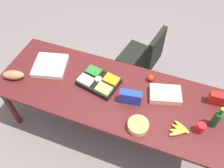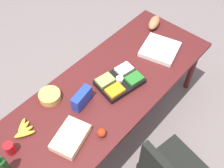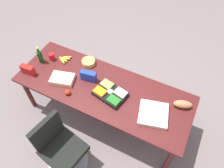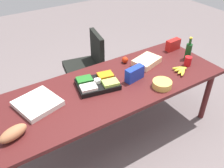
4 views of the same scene
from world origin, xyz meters
TOP-DOWN VIEW (x-y plane):
  - ground_plane at (0.00, 0.00)m, footprint 10.00×10.00m
  - conference_table at (0.00, 0.00)m, footprint 2.49×0.91m
  - pizza_box at (0.77, -0.09)m, footprint 0.44×0.44m
  - chip_bag_blue at (-0.25, 0.05)m, footprint 0.23×0.12m
  - red_solo_cup at (-0.96, 0.14)m, footprint 0.08×0.08m
  - chip_bowl at (-0.41, 0.31)m, footprint 0.25×0.25m
  - wine_bottle at (-1.07, 0.03)m, footprint 0.08×0.08m
  - veggie_tray at (0.15, -0.06)m, footprint 0.47×0.38m
  - banana_bunch at (-0.78, 0.21)m, footprint 0.19×0.20m
  - sheet_cake at (-0.57, -0.14)m, footprint 0.37×0.30m
  - bread_loaf at (1.06, 0.20)m, footprint 0.26×0.18m
  - apple_red at (-0.37, -0.30)m, footprint 0.09×0.09m

SIDE VIEW (x-z plane):
  - ground_plane at x=0.00m, z-range 0.00..0.00m
  - conference_table at x=0.00m, z-range 0.30..1.05m
  - pizza_box at x=0.77m, z-range 0.75..0.80m
  - banana_bunch at x=-0.78m, z-range 0.75..0.79m
  - chip_bowl at x=-0.41m, z-range 0.75..0.82m
  - sheet_cake at x=-0.57m, z-range 0.75..0.82m
  - veggie_tray at x=0.15m, z-range 0.74..0.83m
  - apple_red at x=-0.37m, z-range 0.75..0.82m
  - bread_loaf at x=1.06m, z-range 0.75..0.85m
  - red_solo_cup at x=-0.96m, z-range 0.75..0.86m
  - chip_bag_blue at x=-0.25m, z-range 0.75..0.90m
  - wine_bottle at x=-1.07m, z-range 0.71..0.99m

